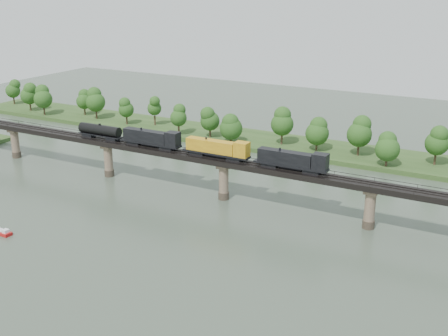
% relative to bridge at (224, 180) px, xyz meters
% --- Properties ---
extents(ground, '(400.00, 400.00, 0.00)m').
position_rel_bridge_xyz_m(ground, '(0.00, -30.00, -5.46)').
color(ground, '#364435').
rests_on(ground, ground).
extents(far_bank, '(300.00, 24.00, 1.60)m').
position_rel_bridge_xyz_m(far_bank, '(0.00, 55.00, -4.66)').
color(far_bank, '#2A471C').
rests_on(far_bank, ground).
extents(bridge, '(236.00, 30.00, 11.50)m').
position_rel_bridge_xyz_m(bridge, '(0.00, 0.00, 0.00)').
color(bridge, '#473A2D').
rests_on(bridge, ground).
extents(bridge_superstructure, '(220.00, 4.90, 0.75)m').
position_rel_bridge_xyz_m(bridge_superstructure, '(0.00, 0.00, 6.33)').
color(bridge_superstructure, black).
rests_on(bridge_superstructure, bridge).
extents(far_treeline, '(289.06, 17.54, 13.60)m').
position_rel_bridge_xyz_m(far_treeline, '(-8.21, 50.52, 3.37)').
color(far_treeline, '#382619').
rests_on(far_treeline, far_bank).
extents(freight_train, '(79.25, 3.09, 5.45)m').
position_rel_bridge_xyz_m(freight_train, '(-9.37, -0.00, 8.65)').
color(freight_train, black).
rests_on(freight_train, bridge).
extents(motorboat, '(5.58, 2.29, 1.53)m').
position_rel_bridge_xyz_m(motorboat, '(-35.61, -44.88, -4.93)').
color(motorboat, '#A81413').
rests_on(motorboat, ground).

